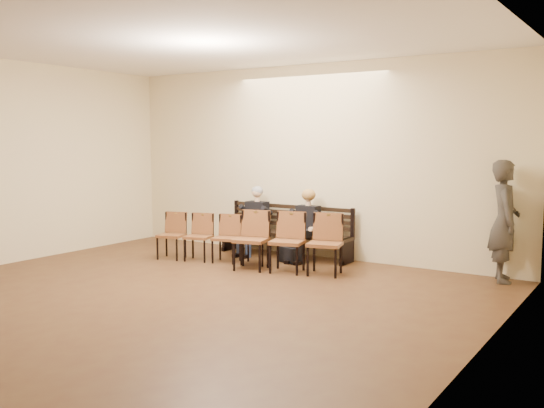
{
  "coord_description": "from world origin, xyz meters",
  "views": [
    {
      "loc": [
        5.49,
        -4.7,
        2.13
      ],
      "look_at": [
        -0.21,
        4.05,
        1.03
      ],
      "focal_mm": 40.0,
      "sensor_mm": 36.0,
      "label": 1
    }
  ],
  "objects_px": {
    "bag": "(292,255)",
    "passerby": "(505,212)",
    "bench": "(285,244)",
    "chair_row_front": "(287,242)",
    "water_bottle": "(301,231)",
    "seated_woman": "(305,228)",
    "laptop": "(252,226)",
    "chair_row_back": "(212,238)",
    "seated_man": "(254,222)"
  },
  "relations": [
    {
      "from": "water_bottle",
      "to": "chair_row_back",
      "type": "bearing_deg",
      "value": -153.92
    },
    {
      "from": "seated_woman",
      "to": "water_bottle",
      "type": "xyz_separation_m",
      "value": [
        0.07,
        -0.28,
        -0.0
      ]
    },
    {
      "from": "bench",
      "to": "chair_row_front",
      "type": "bearing_deg",
      "value": -56.77
    },
    {
      "from": "seated_woman",
      "to": "bag",
      "type": "height_order",
      "value": "seated_woman"
    },
    {
      "from": "water_bottle",
      "to": "bench",
      "type": "bearing_deg",
      "value": 144.67
    },
    {
      "from": "seated_woman",
      "to": "chair_row_front",
      "type": "xyz_separation_m",
      "value": [
        0.24,
        -1.0,
        -0.09
      ]
    },
    {
      "from": "seated_woman",
      "to": "chair_row_back",
      "type": "relative_size",
      "value": 0.56
    },
    {
      "from": "seated_woman",
      "to": "chair_row_back",
      "type": "height_order",
      "value": "seated_woman"
    },
    {
      "from": "seated_man",
      "to": "laptop",
      "type": "xyz_separation_m",
      "value": [
        0.04,
        -0.14,
        -0.05
      ]
    },
    {
      "from": "passerby",
      "to": "seated_woman",
      "type": "bearing_deg",
      "value": 73.43
    },
    {
      "from": "water_bottle",
      "to": "seated_woman",
      "type": "bearing_deg",
      "value": 104.13
    },
    {
      "from": "seated_man",
      "to": "chair_row_back",
      "type": "bearing_deg",
      "value": -103.16
    },
    {
      "from": "bench",
      "to": "chair_row_front",
      "type": "height_order",
      "value": "chair_row_front"
    },
    {
      "from": "laptop",
      "to": "chair_row_front",
      "type": "xyz_separation_m",
      "value": [
        1.31,
        -0.86,
        -0.07
      ]
    },
    {
      "from": "water_bottle",
      "to": "chair_row_back",
      "type": "height_order",
      "value": "chair_row_back"
    },
    {
      "from": "seated_woman",
      "to": "laptop",
      "type": "bearing_deg",
      "value": -172.55
    },
    {
      "from": "seated_man",
      "to": "water_bottle",
      "type": "distance_m",
      "value": 1.21
    },
    {
      "from": "seated_man",
      "to": "passerby",
      "type": "xyz_separation_m",
      "value": [
        4.42,
        0.22,
        0.45
      ]
    },
    {
      "from": "water_bottle",
      "to": "chair_row_back",
      "type": "xyz_separation_m",
      "value": [
        -1.4,
        -0.69,
        -0.15
      ]
    },
    {
      "from": "laptop",
      "to": "passerby",
      "type": "bearing_deg",
      "value": 7.58
    },
    {
      "from": "chair_row_back",
      "to": "bench",
      "type": "bearing_deg",
      "value": 37.2
    },
    {
      "from": "bench",
      "to": "passerby",
      "type": "relative_size",
      "value": 1.23
    },
    {
      "from": "chair_row_front",
      "to": "chair_row_back",
      "type": "distance_m",
      "value": 1.57
    },
    {
      "from": "bag",
      "to": "passerby",
      "type": "relative_size",
      "value": 0.18
    },
    {
      "from": "bench",
      "to": "laptop",
      "type": "bearing_deg",
      "value": -155.57
    },
    {
      "from": "seated_man",
      "to": "laptop",
      "type": "relative_size",
      "value": 4.07
    },
    {
      "from": "water_bottle",
      "to": "passerby",
      "type": "bearing_deg",
      "value": 8.81
    },
    {
      "from": "seated_man",
      "to": "chair_row_front",
      "type": "xyz_separation_m",
      "value": [
        1.34,
        -1.0,
        -0.12
      ]
    },
    {
      "from": "seated_man",
      "to": "bag",
      "type": "bearing_deg",
      "value": -16.79
    },
    {
      "from": "passerby",
      "to": "chair_row_front",
      "type": "height_order",
      "value": "passerby"
    },
    {
      "from": "bag",
      "to": "water_bottle",
      "type": "bearing_deg",
      "value": 6.81
    },
    {
      "from": "chair_row_back",
      "to": "seated_woman",
      "type": "bearing_deg",
      "value": 20.73
    },
    {
      "from": "seated_man",
      "to": "laptop",
      "type": "bearing_deg",
      "value": -74.85
    },
    {
      "from": "bag",
      "to": "passerby",
      "type": "xyz_separation_m",
      "value": [
        3.42,
        0.52,
        0.92
      ]
    },
    {
      "from": "passerby",
      "to": "bench",
      "type": "bearing_deg",
      "value": 71.14
    },
    {
      "from": "water_bottle",
      "to": "bag",
      "type": "distance_m",
      "value": 0.47
    },
    {
      "from": "seated_woman",
      "to": "bag",
      "type": "bearing_deg",
      "value": -108.47
    },
    {
      "from": "passerby",
      "to": "chair_row_back",
      "type": "bearing_deg",
      "value": 83.99
    },
    {
      "from": "water_bottle",
      "to": "bag",
      "type": "bearing_deg",
      "value": -173.19
    },
    {
      "from": "passerby",
      "to": "chair_row_back",
      "type": "relative_size",
      "value": 1.04
    },
    {
      "from": "laptop",
      "to": "bag",
      "type": "height_order",
      "value": "laptop"
    },
    {
      "from": "bag",
      "to": "passerby",
      "type": "height_order",
      "value": "passerby"
    },
    {
      "from": "passerby",
      "to": "bag",
      "type": "bearing_deg",
      "value": 78.34
    },
    {
      "from": "bag",
      "to": "seated_woman",
      "type": "bearing_deg",
      "value": 71.53
    },
    {
      "from": "bench",
      "to": "seated_man",
      "type": "xyz_separation_m",
      "value": [
        -0.61,
        -0.12,
        0.38
      ]
    },
    {
      "from": "bench",
      "to": "bag",
      "type": "height_order",
      "value": "bench"
    },
    {
      "from": "bench",
      "to": "seated_woman",
      "type": "distance_m",
      "value": 0.62
    },
    {
      "from": "laptop",
      "to": "chair_row_back",
      "type": "relative_size",
      "value": 0.15
    },
    {
      "from": "seated_woman",
      "to": "water_bottle",
      "type": "height_order",
      "value": "seated_woman"
    },
    {
      "from": "laptop",
      "to": "bag",
      "type": "bearing_deg",
      "value": -6.71
    }
  ]
}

